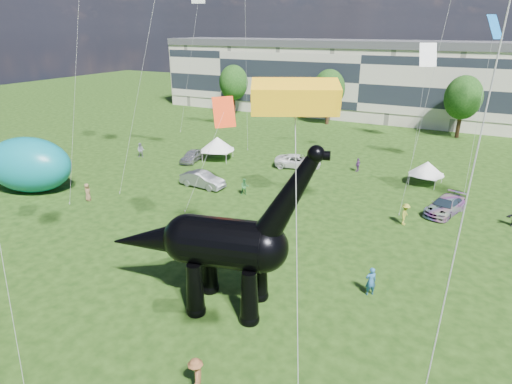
% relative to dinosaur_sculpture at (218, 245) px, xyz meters
% --- Properties ---
extents(ground, '(220.00, 220.00, 0.00)m').
position_rel_dinosaur_sculpture_xyz_m(ground, '(1.35, -2.31, -3.90)').
color(ground, '#16330C').
rests_on(ground, ground).
extents(terrace_row, '(78.00, 11.00, 12.00)m').
position_rel_dinosaur_sculpture_xyz_m(terrace_row, '(-6.65, 59.69, 2.10)').
color(terrace_row, beige).
rests_on(terrace_row, ground).
extents(tree_far_left, '(5.20, 5.20, 9.44)m').
position_rel_dinosaur_sculpture_xyz_m(tree_far_left, '(-28.65, 50.69, 2.39)').
color(tree_far_left, '#382314').
rests_on(tree_far_left, ground).
extents(tree_mid_left, '(5.20, 5.20, 9.44)m').
position_rel_dinosaur_sculpture_xyz_m(tree_mid_left, '(-10.65, 50.69, 2.39)').
color(tree_mid_left, '#382314').
rests_on(tree_mid_left, ground).
extents(tree_mid_right, '(5.20, 5.20, 9.44)m').
position_rel_dinosaur_sculpture_xyz_m(tree_mid_right, '(9.35, 50.69, 2.39)').
color(tree_mid_right, '#382314').
rests_on(tree_mid_right, ground).
extents(dinosaur_sculpture, '(12.65, 4.89, 10.33)m').
position_rel_dinosaur_sculpture_xyz_m(dinosaur_sculpture, '(0.00, 0.00, 0.00)').
color(dinosaur_sculpture, black).
rests_on(dinosaur_sculpture, ground).
extents(car_silver, '(2.29, 4.35, 1.41)m').
position_rel_dinosaur_sculpture_xyz_m(car_silver, '(-18.10, 22.59, -3.20)').
color(car_silver, silver).
rests_on(car_silver, ground).
extents(car_grey, '(4.86, 1.94, 1.57)m').
position_rel_dinosaur_sculpture_xyz_m(car_grey, '(-12.00, 15.90, -3.11)').
color(car_grey, gray).
rests_on(car_grey, ground).
extents(car_white, '(5.74, 3.71, 1.47)m').
position_rel_dinosaur_sculpture_xyz_m(car_white, '(-5.91, 26.40, -3.16)').
color(car_white, white).
rests_on(car_white, ground).
extents(car_dark, '(3.52, 5.47, 1.48)m').
position_rel_dinosaur_sculpture_xyz_m(car_dark, '(10.45, 20.16, -3.16)').
color(car_dark, '#595960').
rests_on(car_dark, ground).
extents(gazebo_near, '(4.02, 4.02, 2.43)m').
position_rel_dinosaur_sculpture_xyz_m(gazebo_near, '(7.92, 27.32, -2.19)').
color(gazebo_near, white).
rests_on(gazebo_near, ground).
extents(gazebo_left, '(4.99, 4.99, 2.83)m').
position_rel_dinosaur_sculpture_xyz_m(gazebo_left, '(-15.83, 24.82, -1.91)').
color(gazebo_left, white).
rests_on(gazebo_left, ground).
extents(inflatable_teal, '(9.72, 7.45, 5.38)m').
position_rel_dinosaur_sculpture_xyz_m(inflatable_teal, '(-26.30, 7.26, -1.21)').
color(inflatable_teal, '#0B7A8A').
rests_on(inflatable_teal, ground).
extents(visitors, '(45.85, 35.41, 1.88)m').
position_rel_dinosaur_sculpture_xyz_m(visitors, '(-0.64, 12.38, -3.03)').
color(visitors, '#275C92').
rests_on(visitors, ground).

